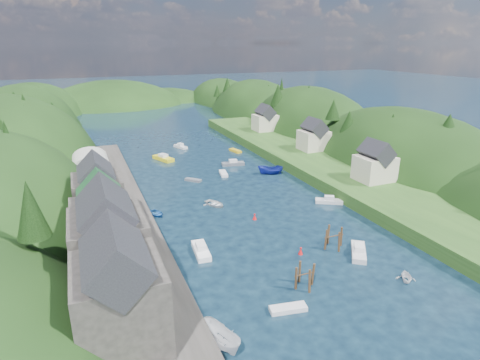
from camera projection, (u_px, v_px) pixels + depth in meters
name	position (u px, v px, depth m)	size (l,w,h in m)	color
ground	(206.00, 169.00, 97.42)	(600.00, 600.00, 0.00)	black
hillside_left	(15.00, 191.00, 105.70)	(44.00, 245.56, 52.00)	black
hillside_right	(309.00, 154.00, 137.89)	(36.00, 245.56, 48.00)	black
far_hills	(136.00, 123.00, 209.87)	(103.00, 68.00, 44.00)	black
hill_trees	(189.00, 113.00, 107.84)	(92.51, 144.22, 12.24)	black
quay_left	(117.00, 233.00, 62.20)	(12.00, 110.00, 2.00)	#2D2B28
terrace_left_grass	(68.00, 239.00, 59.60)	(12.00, 110.00, 2.50)	#234719
quayside_buildings	(107.00, 237.00, 47.60)	(8.00, 35.84, 12.90)	#2D2B28
boat_sheds	(93.00, 173.00, 76.73)	(7.00, 21.00, 7.50)	#2D2D30
terrace_right	(316.00, 163.00, 97.28)	(16.00, 120.00, 2.40)	#234719
right_bank_cottages	(310.00, 137.00, 104.15)	(9.00, 59.24, 8.41)	beige
piling_cluster_near	(304.00, 278.00, 49.69)	(2.87, 2.71, 3.65)	#382314
piling_cluster_far	(334.00, 240.00, 59.36)	(3.27, 3.05, 3.72)	#382314
channel_buoy_near	(301.00, 251.00, 57.70)	(0.70, 0.70, 1.10)	red
channel_buoy_far	(255.00, 217.00, 69.14)	(0.70, 0.70, 1.10)	red
moored_boats	(239.00, 202.00, 75.27)	(36.56, 86.12, 2.26)	#1A4E93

